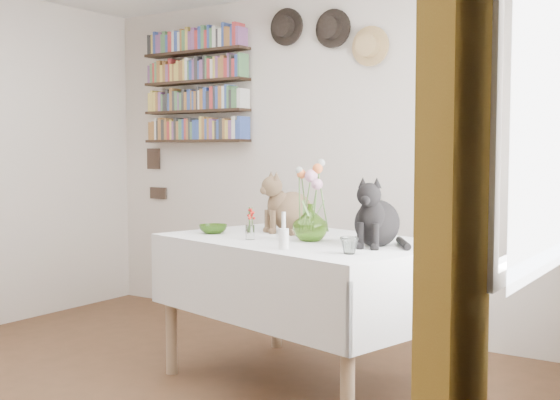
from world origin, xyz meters
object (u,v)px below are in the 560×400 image
Objects in this scene: tabby_cat at (292,201)px; black_cat at (377,211)px; dining_table at (305,276)px; bookshelf_unit at (196,87)px; flower_vase at (310,222)px.

tabby_cat is 1.03× the size of black_cat.
dining_table is 0.60m from black_cat.
dining_table is 2.43m from bookshelf_unit.
bookshelf_unit reaches higher than black_cat.
black_cat is (0.46, -0.04, 0.39)m from dining_table.
black_cat is at bearing -5.54° from dining_table.
tabby_cat is (-0.24, 0.25, 0.39)m from dining_table.
dining_table is at bearing -33.40° from bookshelf_unit.
flower_vase is at bearing -13.45° from tabby_cat.
bookshelf_unit is (-1.76, 1.16, 1.21)m from dining_table.
flower_vase is at bearing -40.42° from dining_table.
tabby_cat is 0.45m from flower_vase.
black_cat is 2.65m from bookshelf_unit.
dining_table is 0.52m from tabby_cat.
black_cat is (0.70, -0.29, -0.00)m from tabby_cat.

